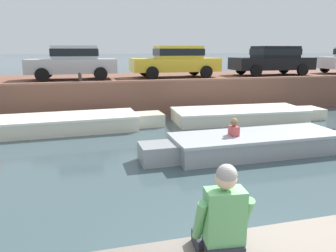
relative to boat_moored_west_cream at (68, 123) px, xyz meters
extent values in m
plane|color=#3D5156|center=(2.81, -3.61, -0.28)|extent=(400.00, 400.00, 0.00)
cube|color=brown|center=(2.81, 4.83, 0.47)|extent=(60.00, 6.00, 1.49)
cube|color=#925F4C|center=(2.81, 1.95, 1.25)|extent=(60.00, 0.24, 0.08)
cube|color=silver|center=(-0.28, -0.01, -0.04)|extent=(5.49, 2.03, 0.48)
cube|color=silver|center=(2.98, 0.11, -0.04)|extent=(1.12, 1.05, 0.48)
cube|color=white|center=(-0.28, -0.01, 0.24)|extent=(5.55, 2.09, 0.08)
cube|color=brown|center=(-0.68, -0.03, 0.14)|extent=(0.30, 1.65, 0.06)
cube|color=silver|center=(6.71, -0.10, -0.06)|extent=(5.37, 2.24, 0.44)
cube|color=silver|center=(9.87, -0.27, -0.06)|extent=(1.11, 1.13, 0.44)
cube|color=white|center=(6.71, -0.10, 0.20)|extent=(5.43, 2.30, 0.08)
cube|color=brown|center=(6.31, -0.08, 0.10)|extent=(0.33, 1.78, 0.06)
cube|color=#93999E|center=(5.23, -4.08, -0.03)|extent=(4.76, 1.60, 0.49)
cube|color=#93999E|center=(2.38, -4.12, -0.03)|extent=(0.96, 0.86, 0.49)
cube|color=#B1B7BD|center=(5.23, -4.08, 0.25)|extent=(4.82, 1.66, 0.08)
cube|color=brown|center=(5.58, -4.08, 0.15)|extent=(0.26, 1.39, 0.06)
cube|color=black|center=(7.70, -4.06, 0.07)|extent=(0.16, 0.20, 0.45)
cube|color=#C64C51|center=(4.52, -4.09, 0.33)|extent=(0.20, 0.32, 0.44)
sphere|color=brown|center=(4.52, -4.09, 0.65)|extent=(0.19, 0.19, 0.19)
sphere|color=tan|center=(4.52, -4.09, 0.69)|extent=(0.17, 0.17, 0.17)
cube|color=#B7BABC|center=(0.19, 3.99, 1.83)|extent=(4.01, 1.77, 0.64)
cube|color=#B7BABC|center=(0.35, 3.99, 2.45)|extent=(2.01, 1.54, 0.60)
cube|color=black|center=(0.35, 3.99, 2.45)|extent=(2.09, 1.58, 0.33)
cylinder|color=black|center=(-1.06, 3.11, 1.51)|extent=(0.60, 0.18, 0.60)
cylinder|color=black|center=(-1.04, 4.88, 1.51)|extent=(0.60, 0.18, 0.60)
cylinder|color=black|center=(1.42, 3.09, 1.51)|extent=(0.60, 0.18, 0.60)
cylinder|color=black|center=(1.44, 4.87, 1.51)|extent=(0.60, 0.18, 0.60)
cube|color=yellow|center=(5.14, 3.99, 1.83)|extent=(4.35, 1.76, 0.64)
cube|color=yellow|center=(5.32, 3.99, 2.45)|extent=(2.18, 1.54, 0.60)
cube|color=black|center=(5.32, 3.99, 2.45)|extent=(2.26, 1.58, 0.33)
cylinder|color=black|center=(3.80, 3.09, 1.51)|extent=(0.60, 0.18, 0.60)
cylinder|color=black|center=(3.79, 4.88, 1.51)|extent=(0.60, 0.18, 0.60)
cylinder|color=black|center=(6.49, 3.10, 1.51)|extent=(0.60, 0.18, 0.60)
cylinder|color=black|center=(6.49, 4.89, 1.51)|extent=(0.60, 0.18, 0.60)
cube|color=black|center=(10.61, 3.99, 1.83)|extent=(4.40, 1.76, 0.64)
cube|color=black|center=(10.78, 3.99, 2.45)|extent=(2.21, 1.52, 0.60)
cube|color=black|center=(10.78, 3.99, 2.45)|extent=(2.30, 1.56, 0.33)
cylinder|color=black|center=(9.24, 3.15, 1.51)|extent=(0.60, 0.19, 0.60)
cylinder|color=black|center=(9.27, 4.88, 1.51)|extent=(0.60, 0.19, 0.60)
cylinder|color=black|center=(11.95, 3.10, 1.51)|extent=(0.60, 0.19, 0.60)
cylinder|color=black|center=(11.98, 4.83, 1.51)|extent=(0.60, 0.19, 0.60)
cylinder|color=black|center=(14.82, 4.86, 1.51)|extent=(0.60, 0.19, 0.60)
cylinder|color=#2D2B28|center=(0.52, 2.08, 1.39)|extent=(0.14, 0.14, 0.35)
sphere|color=#2D2B28|center=(0.52, 2.08, 1.58)|extent=(0.15, 0.15, 0.15)
cube|color=#282833|center=(1.75, -9.52, 0.75)|extent=(0.37, 0.31, 0.20)
cube|color=#282833|center=(1.77, -9.30, 0.72)|extent=(0.47, 0.37, 0.14)
cube|color=#66B26B|center=(1.75, -9.52, 1.11)|extent=(0.38, 0.26, 0.52)
cylinder|color=#66B26B|center=(1.97, -9.49, 1.06)|extent=(0.12, 0.29, 0.47)
cylinder|color=#66B26B|center=(1.54, -9.45, 1.06)|extent=(0.12, 0.29, 0.47)
sphere|color=beige|center=(1.75, -9.52, 1.48)|extent=(0.20, 0.20, 0.20)
sphere|color=gray|center=(1.75, -9.53, 1.52)|extent=(0.19, 0.19, 0.19)
cylinder|color=white|center=(1.88, -9.57, 0.84)|extent=(0.04, 0.04, 0.02)
camera|label=1|loc=(0.55, -12.02, 2.61)|focal=35.00mm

